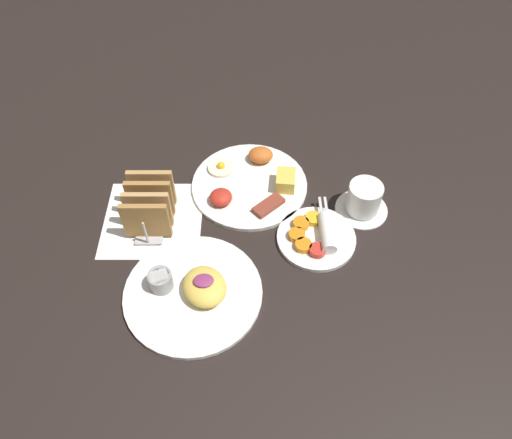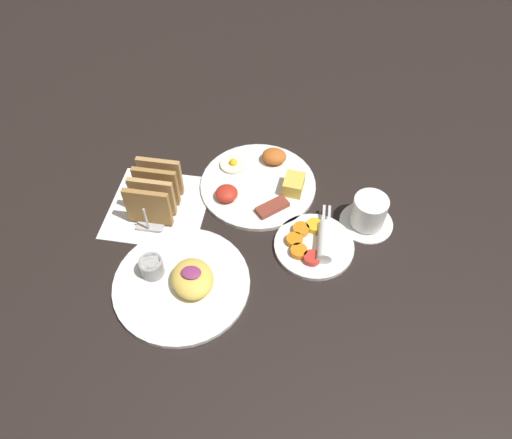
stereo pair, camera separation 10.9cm
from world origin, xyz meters
name	(u,v)px [view 1 (the left image)]	position (x,y,z in m)	size (l,w,h in m)	color
ground_plane	(223,240)	(0.00, 0.00, 0.00)	(3.00, 3.00, 0.00)	black
napkin_flat	(153,219)	(-0.16, 0.06, 0.00)	(0.22, 0.22, 0.00)	white
plate_breakfast	(251,183)	(0.06, 0.16, 0.01)	(0.27, 0.27, 0.05)	white
plate_condiments	(317,236)	(0.21, 0.00, 0.01)	(0.17, 0.19, 0.04)	white
plate_foreground	(194,290)	(-0.05, -0.14, 0.01)	(0.28, 0.28, 0.06)	white
toast_rack	(150,205)	(-0.16, 0.06, 0.05)	(0.10, 0.15, 0.10)	#B7B7BC
coffee_cup	(364,200)	(0.32, 0.09, 0.04)	(0.12, 0.12, 0.08)	white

